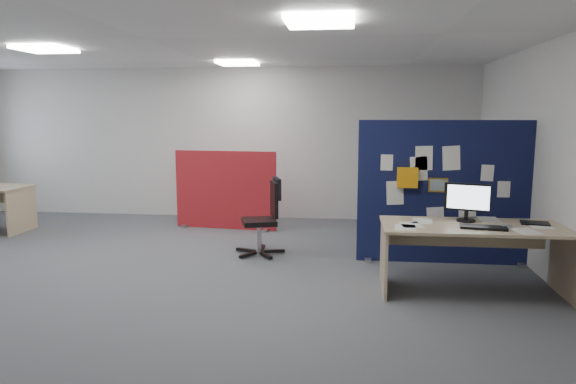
# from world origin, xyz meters

# --- Properties ---
(floor) EXTENTS (9.00, 9.00, 0.00)m
(floor) POSITION_xyz_m (0.00, 0.00, 0.00)
(floor) COLOR #515459
(floor) RESTS_ON ground
(ceiling) EXTENTS (9.00, 7.00, 0.02)m
(ceiling) POSITION_xyz_m (0.00, 0.00, 2.70)
(ceiling) COLOR white
(ceiling) RESTS_ON wall_back
(wall_back) EXTENTS (9.00, 0.02, 2.70)m
(wall_back) POSITION_xyz_m (0.00, 3.50, 1.35)
(wall_back) COLOR silver
(wall_back) RESTS_ON floor
(wall_right) EXTENTS (0.02, 7.00, 2.70)m
(wall_right) POSITION_xyz_m (4.50, 0.00, 1.35)
(wall_right) COLOR silver
(wall_right) RESTS_ON floor
(ceiling_lights) EXTENTS (4.10, 4.10, 0.04)m
(ceiling_lights) POSITION_xyz_m (0.33, 0.67, 2.67)
(ceiling_lights) COLOR white
(ceiling_lights) RESTS_ON ceiling
(navy_divider) EXTENTS (2.18, 0.30, 1.80)m
(navy_divider) POSITION_xyz_m (3.47, 0.88, 0.90)
(navy_divider) COLOR #10103B
(navy_divider) RESTS_ON floor
(main_desk) EXTENTS (1.90, 0.84, 0.73)m
(main_desk) POSITION_xyz_m (3.58, -0.20, 0.57)
(main_desk) COLOR tan
(main_desk) RESTS_ON floor
(monitor_main) EXTENTS (0.46, 0.20, 0.41)m
(monitor_main) POSITION_xyz_m (3.53, -0.06, 0.96)
(monitor_main) COLOR black
(monitor_main) RESTS_ON main_desk
(keyboard) EXTENTS (0.47, 0.25, 0.02)m
(keyboard) POSITION_xyz_m (3.63, -0.40, 0.74)
(keyboard) COLOR black
(keyboard) RESTS_ON main_desk
(mouse) EXTENTS (0.11, 0.09, 0.03)m
(mouse) POSITION_xyz_m (3.86, -0.35, 0.74)
(mouse) COLOR #9A999E
(mouse) RESTS_ON main_desk
(paper_tray) EXTENTS (0.32, 0.28, 0.01)m
(paper_tray) POSITION_xyz_m (4.23, -0.10, 0.74)
(paper_tray) COLOR black
(paper_tray) RESTS_ON main_desk
(red_divider) EXTENTS (1.71, 0.30, 1.28)m
(red_divider) POSITION_xyz_m (0.27, 2.49, 0.63)
(red_divider) COLOR maroon
(red_divider) RESTS_ON floor
(office_chair) EXTENTS (0.68, 0.64, 1.02)m
(office_chair) POSITION_xyz_m (1.19, 1.00, 0.58)
(office_chair) COLOR black
(office_chair) RESTS_ON floor
(desk_papers) EXTENTS (1.62, 0.87, 0.00)m
(desk_papers) POSITION_xyz_m (3.49, -0.24, 0.73)
(desk_papers) COLOR white
(desk_papers) RESTS_ON main_desk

